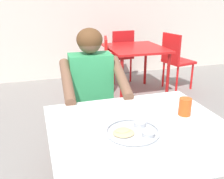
# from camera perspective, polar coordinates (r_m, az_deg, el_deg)

# --- Properties ---
(table_foreground) EXTENTS (1.02, 0.93, 0.73)m
(table_foreground) POSITION_cam_1_polar(r_m,az_deg,el_deg) (1.54, 6.26, -10.57)
(table_foreground) COLOR white
(table_foreground) RESTS_ON ground
(thali_tray) EXTENTS (0.30, 0.30, 0.03)m
(thali_tray) POSITION_cam_1_polar(r_m,az_deg,el_deg) (1.44, 4.65, -9.03)
(thali_tray) COLOR #B7BABF
(thali_tray) RESTS_ON table_foreground
(drinking_cup) EXTENTS (0.08, 0.08, 0.11)m
(drinking_cup) POSITION_cam_1_polar(r_m,az_deg,el_deg) (1.68, 15.60, -3.51)
(drinking_cup) COLOR #D84C19
(drinking_cup) RESTS_ON table_foreground
(chair_foreground) EXTENTS (0.41, 0.41, 0.87)m
(chair_foreground) POSITION_cam_1_polar(r_m,az_deg,el_deg) (2.37, -5.07, -3.29)
(chair_foreground) COLOR red
(chair_foreground) RESTS_ON ground
(diner_foreground) EXTENTS (0.51, 0.56, 1.20)m
(diner_foreground) POSITION_cam_1_polar(r_m,az_deg,el_deg) (2.09, -4.17, -0.27)
(diner_foreground) COLOR #272727
(diner_foreground) RESTS_ON ground
(table_background_red) EXTENTS (0.81, 0.89, 0.72)m
(table_background_red) POSITION_cam_1_polar(r_m,az_deg,el_deg) (3.88, 5.12, 7.92)
(table_background_red) COLOR red
(table_background_red) RESTS_ON ground
(chair_red_left) EXTENTS (0.52, 0.52, 0.88)m
(chair_red_left) POSITION_cam_1_polar(r_m,az_deg,el_deg) (3.75, -3.03, 5.51)
(chair_red_left) COLOR red
(chair_red_left) RESTS_ON ground
(chair_red_right) EXTENTS (0.47, 0.48, 0.89)m
(chair_red_right) POSITION_cam_1_polar(r_m,az_deg,el_deg) (4.23, 13.57, 6.77)
(chair_red_right) COLOR red
(chair_red_right) RESTS_ON ground
(chair_red_far) EXTENTS (0.43, 0.44, 0.89)m
(chair_red_far) POSITION_cam_1_polar(r_m,az_deg,el_deg) (4.48, 1.88, 7.98)
(chair_red_far) COLOR red
(chair_red_far) RESTS_ON ground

